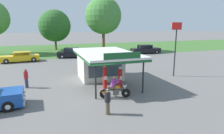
{
  "coord_description": "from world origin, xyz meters",
  "views": [
    {
      "loc": [
        -2.99,
        -12.64,
        4.93
      ],
      "look_at": [
        2.47,
        3.0,
        1.4
      ],
      "focal_mm": 30.82,
      "sensor_mm": 36.0,
      "label": 1
    }
  ],
  "objects_px": {
    "parked_car_back_row_far_left": "(20,57)",
    "roadside_pole_sign": "(176,40)",
    "gas_pump_offside": "(120,78)",
    "bystander_chatting_near_pumps": "(108,101)",
    "parked_car_back_row_right": "(146,49)",
    "bystander_strolling_foreground": "(26,78)",
    "gas_pump_nearside": "(105,78)",
    "motorcycle_with_rider": "(115,89)",
    "parked_car_second_row_spare": "(73,53)"
  },
  "relations": [
    {
      "from": "parked_car_back_row_far_left",
      "to": "roadside_pole_sign",
      "type": "bearing_deg",
      "value": -41.88
    },
    {
      "from": "gas_pump_offside",
      "to": "bystander_chatting_near_pumps",
      "type": "bearing_deg",
      "value": -120.2
    },
    {
      "from": "parked_car_back_row_right",
      "to": "parked_car_back_row_far_left",
      "type": "relative_size",
      "value": 1.04
    },
    {
      "from": "parked_car_back_row_right",
      "to": "bystander_chatting_near_pumps",
      "type": "bearing_deg",
      "value": -123.7
    },
    {
      "from": "gas_pump_offside",
      "to": "parked_car_back_row_right",
      "type": "xyz_separation_m",
      "value": [
        11.89,
        17.3,
        -0.1
      ]
    },
    {
      "from": "bystander_strolling_foreground",
      "to": "bystander_chatting_near_pumps",
      "type": "xyz_separation_m",
      "value": [
        4.73,
        -6.75,
        -0.02
      ]
    },
    {
      "from": "parked_car_back_row_right",
      "to": "parked_car_back_row_far_left",
      "type": "height_order",
      "value": "parked_car_back_row_right"
    },
    {
      "from": "gas_pump_nearside",
      "to": "parked_car_back_row_right",
      "type": "xyz_separation_m",
      "value": [
        13.16,
        17.3,
        -0.2
      ]
    },
    {
      "from": "parked_car_back_row_right",
      "to": "parked_car_back_row_far_left",
      "type": "bearing_deg",
      "value": -175.5
    },
    {
      "from": "gas_pump_nearside",
      "to": "parked_car_back_row_right",
      "type": "distance_m",
      "value": 21.74
    },
    {
      "from": "motorcycle_with_rider",
      "to": "roadside_pole_sign",
      "type": "xyz_separation_m",
      "value": [
        7.67,
        3.68,
        2.92
      ]
    },
    {
      "from": "gas_pump_offside",
      "to": "parked_car_back_row_far_left",
      "type": "bearing_deg",
      "value": 119.61
    },
    {
      "from": "gas_pump_offside",
      "to": "roadside_pole_sign",
      "type": "bearing_deg",
      "value": 15.72
    },
    {
      "from": "bystander_strolling_foreground",
      "to": "roadside_pole_sign",
      "type": "height_order",
      "value": "roadside_pole_sign"
    },
    {
      "from": "motorcycle_with_rider",
      "to": "parked_car_back_row_far_left",
      "type": "distance_m",
      "value": 19.14
    },
    {
      "from": "gas_pump_offside",
      "to": "parked_car_back_row_far_left",
      "type": "relative_size",
      "value": 0.34
    },
    {
      "from": "gas_pump_nearside",
      "to": "bystander_chatting_near_pumps",
      "type": "height_order",
      "value": "gas_pump_nearside"
    },
    {
      "from": "gas_pump_nearside",
      "to": "bystander_strolling_foreground",
      "type": "relative_size",
      "value": 1.3
    },
    {
      "from": "gas_pump_offside",
      "to": "gas_pump_nearside",
      "type": "bearing_deg",
      "value": 179.99
    },
    {
      "from": "parked_car_back_row_right",
      "to": "parked_car_second_row_spare",
      "type": "bearing_deg",
      "value": -178.56
    },
    {
      "from": "gas_pump_offside",
      "to": "parked_car_back_row_right",
      "type": "distance_m",
      "value": 20.99
    },
    {
      "from": "parked_car_back_row_far_left",
      "to": "bystander_chatting_near_pumps",
      "type": "bearing_deg",
      "value": -71.84
    },
    {
      "from": "parked_car_back_row_right",
      "to": "parked_car_second_row_spare",
      "type": "height_order",
      "value": "parked_car_back_row_right"
    },
    {
      "from": "roadside_pole_sign",
      "to": "parked_car_second_row_spare",
      "type": "bearing_deg",
      "value": 117.44
    },
    {
      "from": "parked_car_second_row_spare",
      "to": "parked_car_back_row_far_left",
      "type": "xyz_separation_m",
      "value": [
        -7.57,
        -1.3,
        -0.05
      ]
    },
    {
      "from": "gas_pump_nearside",
      "to": "parked_car_back_row_far_left",
      "type": "distance_m",
      "value": 17.42
    },
    {
      "from": "gas_pump_offside",
      "to": "parked_car_second_row_spare",
      "type": "bearing_deg",
      "value": 94.5
    },
    {
      "from": "parked_car_back_row_far_left",
      "to": "bystander_strolling_foreground",
      "type": "relative_size",
      "value": 3.44
    },
    {
      "from": "roadside_pole_sign",
      "to": "motorcycle_with_rider",
      "type": "bearing_deg",
      "value": -154.38
    },
    {
      "from": "motorcycle_with_rider",
      "to": "parked_car_back_row_right",
      "type": "distance_m",
      "value": 23.16
    },
    {
      "from": "gas_pump_offside",
      "to": "roadside_pole_sign",
      "type": "height_order",
      "value": "roadside_pole_sign"
    },
    {
      "from": "motorcycle_with_rider",
      "to": "roadside_pole_sign",
      "type": "distance_m",
      "value": 8.99
    },
    {
      "from": "parked_car_back_row_far_left",
      "to": "motorcycle_with_rider",
      "type": "bearing_deg",
      "value": -66.11
    },
    {
      "from": "parked_car_second_row_spare",
      "to": "bystander_chatting_near_pumps",
      "type": "height_order",
      "value": "parked_car_second_row_spare"
    },
    {
      "from": "bystander_strolling_foreground",
      "to": "parked_car_back_row_right",
      "type": "bearing_deg",
      "value": 37.65
    },
    {
      "from": "gas_pump_nearside",
      "to": "roadside_pole_sign",
      "type": "distance_m",
      "value": 8.43
    },
    {
      "from": "parked_car_second_row_spare",
      "to": "bystander_chatting_near_pumps",
      "type": "bearing_deg",
      "value": -92.92
    },
    {
      "from": "motorcycle_with_rider",
      "to": "parked_car_back_row_right",
      "type": "xyz_separation_m",
      "value": [
        13.04,
        19.14,
        0.08
      ]
    },
    {
      "from": "parked_car_back_row_far_left",
      "to": "gas_pump_nearside",
      "type": "bearing_deg",
      "value": -64.04
    },
    {
      "from": "roadside_pole_sign",
      "to": "parked_car_back_row_right",
      "type": "bearing_deg",
      "value": 70.85
    },
    {
      "from": "gas_pump_offside",
      "to": "bystander_strolling_foreground",
      "type": "height_order",
      "value": "gas_pump_offside"
    },
    {
      "from": "bystander_strolling_foreground",
      "to": "gas_pump_nearside",
      "type": "bearing_deg",
      "value": -23.99
    },
    {
      "from": "parked_car_back_row_right",
      "to": "bystander_strolling_foreground",
      "type": "bearing_deg",
      "value": -142.35
    },
    {
      "from": "parked_car_second_row_spare",
      "to": "parked_car_back_row_right",
      "type": "bearing_deg",
      "value": 1.44
    },
    {
      "from": "gas_pump_nearside",
      "to": "roadside_pole_sign",
      "type": "bearing_deg",
      "value": 13.24
    },
    {
      "from": "parked_car_second_row_spare",
      "to": "gas_pump_nearside",
      "type": "bearing_deg",
      "value": -89.8
    },
    {
      "from": "motorcycle_with_rider",
      "to": "parked_car_second_row_spare",
      "type": "distance_m",
      "value": 18.81
    },
    {
      "from": "parked_car_back_row_right",
      "to": "roadside_pole_sign",
      "type": "height_order",
      "value": "roadside_pole_sign"
    },
    {
      "from": "parked_car_back_row_far_left",
      "to": "gas_pump_offside",
      "type": "bearing_deg",
      "value": -60.39
    },
    {
      "from": "gas_pump_nearside",
      "to": "motorcycle_with_rider",
      "type": "bearing_deg",
      "value": -86.06
    }
  ]
}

